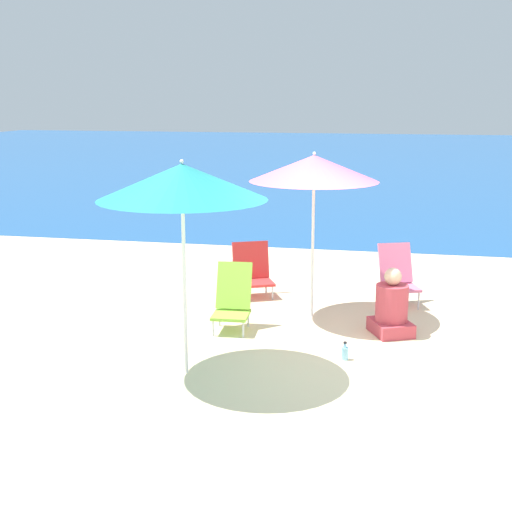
% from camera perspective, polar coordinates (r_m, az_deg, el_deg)
% --- Properties ---
extents(ground_plane, '(60.00, 60.00, 0.00)m').
position_cam_1_polar(ground_plane, '(7.50, 10.57, -8.97)').
color(ground_plane, beige).
extents(sea_water, '(60.00, 40.00, 0.01)m').
position_cam_1_polar(sea_water, '(32.75, 11.72, 7.70)').
color(sea_water, '#1E5699').
rests_on(sea_water, ground).
extents(beach_umbrella_pink, '(1.59, 1.59, 2.08)m').
position_cam_1_polar(beach_umbrella_pink, '(8.73, 4.67, 7.00)').
color(beach_umbrella_pink, white).
rests_on(beach_umbrella_pink, ground).
extents(beach_umbrella_teal, '(1.65, 1.65, 2.15)m').
position_cam_1_polar(beach_umbrella_teal, '(6.87, -5.93, 5.91)').
color(beach_umbrella_teal, white).
rests_on(beach_umbrella_teal, ground).
extents(beach_chair_pink, '(0.61, 0.68, 0.80)m').
position_cam_1_polar(beach_chair_pink, '(9.70, 11.26, -1.48)').
color(beach_chair_pink, silver).
rests_on(beach_chair_pink, ground).
extents(beach_chair_lime, '(0.45, 0.59, 0.78)m').
position_cam_1_polar(beach_chair_lime, '(8.53, -1.88, -3.44)').
color(beach_chair_lime, silver).
rests_on(beach_chair_lime, ground).
extents(beach_chair_red, '(0.67, 0.65, 0.74)m').
position_cam_1_polar(beach_chair_red, '(9.95, -0.30, -1.17)').
color(beach_chair_red, silver).
rests_on(beach_chair_red, ground).
extents(person_seated_near, '(0.59, 0.62, 0.80)m').
position_cam_1_polar(person_seated_near, '(8.49, 10.79, -4.16)').
color(person_seated_near, '#BF3F4C').
rests_on(person_seated_near, ground).
extents(water_bottle, '(0.08, 0.08, 0.20)m').
position_cam_1_polar(water_bottle, '(7.69, 7.12, -7.68)').
color(water_bottle, '#8CCCEA').
rests_on(water_bottle, ground).
extents(seagull, '(0.27, 0.11, 0.23)m').
position_cam_1_polar(seagull, '(11.36, -2.28, -0.52)').
color(seagull, gold).
rests_on(seagull, ground).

